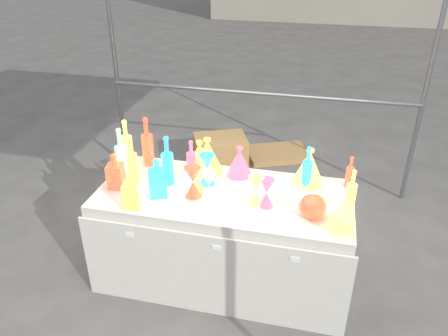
% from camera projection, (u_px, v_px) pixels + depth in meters
% --- Properties ---
extents(ground, '(80.00, 80.00, 0.00)m').
position_uv_depth(ground, '(224.00, 273.00, 3.46)').
color(ground, slate).
rests_on(ground, ground).
extents(display_table, '(1.84, 0.83, 0.75)m').
position_uv_depth(display_table, '(224.00, 236.00, 3.27)').
color(display_table, silver).
rests_on(display_table, ground).
extents(cardboard_box_closed, '(0.67, 0.59, 0.41)m').
position_uv_depth(cardboard_box_closed, '(220.00, 154.00, 4.85)').
color(cardboard_box_closed, tan).
rests_on(cardboard_box_closed, ground).
extents(cardboard_box_flat, '(0.85, 0.75, 0.06)m').
position_uv_depth(cardboard_box_flat, '(278.00, 153.00, 5.25)').
color(cardboard_box_flat, tan).
rests_on(cardboard_box_flat, ground).
extents(bottle_0, '(0.09, 0.09, 0.28)m').
position_uv_depth(bottle_0, '(122.00, 152.00, 3.35)').
color(bottle_0, '#DB1449').
rests_on(bottle_0, display_table).
extents(bottle_2, '(0.11, 0.11, 0.40)m').
position_uv_depth(bottle_2, '(147.00, 142.00, 3.38)').
color(bottle_2, orange).
rests_on(bottle_2, display_table).
extents(bottle_3, '(0.07, 0.07, 0.28)m').
position_uv_depth(bottle_3, '(191.00, 157.00, 3.28)').
color(bottle_3, '#202ABB').
rests_on(bottle_3, display_table).
extents(bottle_4, '(0.11, 0.11, 0.38)m').
position_uv_depth(bottle_4, '(126.00, 143.00, 3.39)').
color(bottle_4, '#136B7A').
rests_on(bottle_4, display_table).
extents(bottle_5, '(0.09, 0.09, 0.40)m').
position_uv_depth(bottle_5, '(121.00, 153.00, 3.19)').
color(bottle_5, '#D92BB8').
rests_on(bottle_5, display_table).
extents(bottle_6, '(0.10, 0.10, 0.31)m').
position_uv_depth(bottle_6, '(132.00, 159.00, 3.22)').
color(bottle_6, '#DB1449').
rests_on(bottle_6, display_table).
extents(bottle_7, '(0.10, 0.10, 0.38)m').
position_uv_depth(bottle_7, '(167.00, 160.00, 3.13)').
color(bottle_7, '#18882E').
rests_on(bottle_7, display_table).
extents(decanter_0, '(0.13, 0.13, 0.27)m').
position_uv_depth(decanter_0, '(131.00, 190.00, 2.88)').
color(decanter_0, '#DB1449').
rests_on(decanter_0, display_table).
extents(decanter_1, '(0.13, 0.13, 0.27)m').
position_uv_depth(decanter_1, '(115.00, 171.00, 3.10)').
color(decanter_1, orange).
rests_on(decanter_1, display_table).
extents(decanter_2, '(0.16, 0.16, 0.29)m').
position_uv_depth(decanter_2, '(157.00, 177.00, 3.00)').
color(decanter_2, '#18882E').
rests_on(decanter_2, display_table).
extents(hourglass_0, '(0.12, 0.12, 0.23)m').
position_uv_depth(hourglass_0, '(193.00, 182.00, 3.00)').
color(hourglass_0, orange).
rests_on(hourglass_0, display_table).
extents(hourglass_1, '(0.12, 0.12, 0.21)m').
position_uv_depth(hourglass_1, '(266.00, 193.00, 2.90)').
color(hourglass_1, '#202ABB').
rests_on(hourglass_1, display_table).
extents(hourglass_2, '(0.13, 0.13, 0.21)m').
position_uv_depth(hourglass_2, '(256.00, 191.00, 2.92)').
color(hourglass_2, '#136B7A').
rests_on(hourglass_2, display_table).
extents(hourglass_3, '(0.13, 0.13, 0.22)m').
position_uv_depth(hourglass_3, '(209.00, 185.00, 2.98)').
color(hourglass_3, '#D92BB8').
rests_on(hourglass_3, display_table).
extents(hourglass_4, '(0.11, 0.11, 0.20)m').
position_uv_depth(hourglass_4, '(197.00, 179.00, 3.08)').
color(hourglass_4, '#DB1449').
rests_on(hourglass_4, display_table).
extents(hourglass_5, '(0.13, 0.13, 0.24)m').
position_uv_depth(hourglass_5, '(207.00, 169.00, 3.16)').
color(hourglass_5, '#18882E').
rests_on(hourglass_5, display_table).
extents(globe_1, '(0.21, 0.21, 0.13)m').
position_uv_depth(globe_1, '(342.00, 222.00, 2.67)').
color(globe_1, '#136B7A').
rests_on(globe_1, display_table).
extents(globe_2, '(0.18, 0.18, 0.14)m').
position_uv_depth(globe_2, '(313.00, 207.00, 2.81)').
color(globe_2, orange).
rests_on(globe_2, display_table).
extents(lampshade_0, '(0.25, 0.25, 0.25)m').
position_uv_depth(lampshade_0, '(200.00, 156.00, 3.33)').
color(lampshade_0, '#DBF934').
rests_on(lampshade_0, display_table).
extents(lampshade_1, '(0.28, 0.28, 0.28)m').
position_uv_depth(lampshade_1, '(208.00, 155.00, 3.31)').
color(lampshade_1, '#DBF934').
rests_on(lampshade_1, display_table).
extents(lampshade_2, '(0.24, 0.24, 0.24)m').
position_uv_depth(lampshade_2, '(239.00, 161.00, 3.27)').
color(lampshade_2, '#202ABB').
rests_on(lampshade_2, display_table).
extents(lampshade_3, '(0.29, 0.29, 0.28)m').
position_uv_depth(lampshade_3, '(309.00, 166.00, 3.16)').
color(lampshade_3, '#136B7A').
rests_on(lampshade_3, display_table).
extents(bottle_8, '(0.09, 0.09, 0.33)m').
position_uv_depth(bottle_8, '(307.00, 167.00, 3.09)').
color(bottle_8, '#18882E').
rests_on(bottle_8, display_table).
extents(bottle_9, '(0.07, 0.07, 0.25)m').
position_uv_depth(bottle_9, '(350.00, 172.00, 3.11)').
color(bottle_9, orange).
rests_on(bottle_9, display_table).
extents(bottle_11, '(0.08, 0.08, 0.30)m').
position_uv_depth(bottle_11, '(352.00, 190.00, 2.84)').
color(bottle_11, '#136B7A').
rests_on(bottle_11, display_table).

